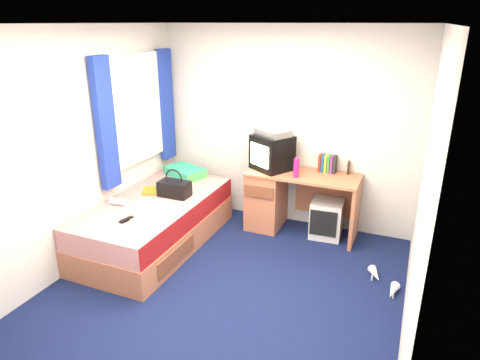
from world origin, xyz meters
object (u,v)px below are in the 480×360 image
at_px(bed, 156,222).
at_px(storage_cube, 327,218).
at_px(remote_control, 126,220).
at_px(handbag, 174,188).
at_px(aerosol_can, 296,166).
at_px(water_bottle, 119,202).
at_px(magazine, 152,190).
at_px(white_heels, 384,283).
at_px(pink_water_bottle, 296,168).
at_px(towel, 150,208).
at_px(crt_tv, 272,153).
at_px(vcr, 273,133).
at_px(pillow, 185,172).
at_px(desk, 280,197).
at_px(colour_swatch_fan, 134,220).
at_px(picture_frame, 348,168).

relative_size(bed, storage_cube, 4.45).
bearing_deg(remote_control, handbag, 94.41).
height_order(aerosol_can, remote_control, aerosol_can).
bearing_deg(water_bottle, handbag, 46.66).
distance_m(magazine, white_heels, 2.73).
height_order(pink_water_bottle, handbag, pink_water_bottle).
height_order(bed, remote_control, remote_control).
relative_size(towel, white_heels, 0.62).
bearing_deg(crt_tv, vcr, 90.00).
relative_size(storage_cube, water_bottle, 2.25).
xyz_separation_m(bed, vcr, (1.04, 0.96, 0.93)).
distance_m(aerosol_can, handbag, 1.43).
height_order(pink_water_bottle, aerosol_can, pink_water_bottle).
bearing_deg(crt_tv, remote_control, -94.23).
xyz_separation_m(bed, pillow, (-0.09, 0.84, 0.33)).
height_order(storage_cube, magazine, magazine).
relative_size(bed, remote_control, 12.50).
bearing_deg(pillow, magazine, -98.61).
bearing_deg(handbag, crt_tv, 40.16).
height_order(bed, water_bottle, water_bottle).
xyz_separation_m(pillow, handbag, (0.23, -0.64, 0.04)).
distance_m(magazine, water_bottle, 0.50).
relative_size(bed, crt_tv, 3.65).
distance_m(storage_cube, white_heels, 1.13).
relative_size(desk, colour_swatch_fan, 5.91).
relative_size(pillow, towel, 1.76).
height_order(crt_tv, towel, crt_tv).
distance_m(bed, vcr, 1.70).
bearing_deg(bed, aerosol_can, 35.15).
height_order(bed, aerosol_can, aerosol_can).
bearing_deg(bed, white_heels, 3.06).
height_order(pink_water_bottle, magazine, pink_water_bottle).
height_order(picture_frame, towel, picture_frame).
bearing_deg(remote_control, crt_tv, 68.79).
xyz_separation_m(pillow, desk, (1.26, 0.12, -0.19)).
distance_m(storage_cube, picture_frame, 0.65).
relative_size(handbag, magazine, 1.26).
bearing_deg(handbag, picture_frame, 28.46).
bearing_deg(pink_water_bottle, pillow, 178.46).
height_order(crt_tv, aerosol_can, crt_tv).
bearing_deg(bed, water_bottle, -138.62).
relative_size(towel, remote_control, 1.80).
bearing_deg(towel, vcr, 53.71).
bearing_deg(pink_water_bottle, magazine, -160.05).
bearing_deg(white_heels, desk, 148.24).
distance_m(pillow, towel, 1.14).
distance_m(pillow, remote_control, 1.39).
relative_size(pink_water_bottle, handbag, 0.59).
distance_m(pink_water_bottle, remote_control, 1.94).
bearing_deg(towel, pillow, 101.28).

